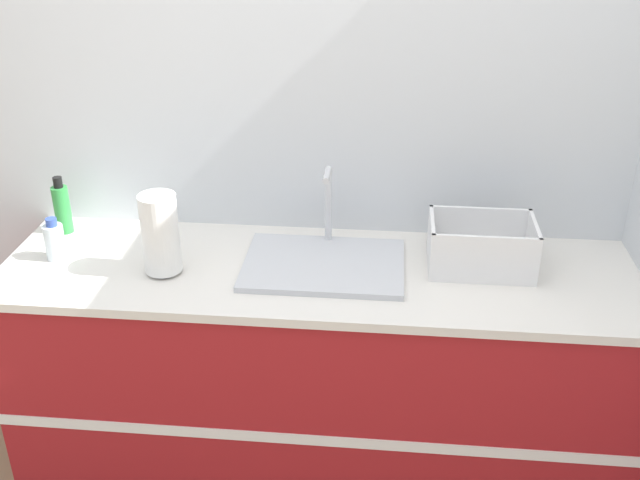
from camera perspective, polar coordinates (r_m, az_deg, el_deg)
wall_back at (r=2.59m, az=0.66°, el=9.42°), size 4.48×0.06×2.60m
counter_cabinet at (r=2.69m, az=-0.06°, el=-10.45°), size 2.10×0.63×0.89m
sink at (r=2.45m, az=0.30°, el=-1.65°), size 0.52×0.38×0.29m
paper_towel_roll at (r=2.42m, az=-12.06°, el=0.44°), size 0.12×0.12×0.27m
dish_rack at (r=2.48m, az=12.15°, el=-0.75°), size 0.34×0.23×0.17m
bottle_clear at (r=2.63m, az=-19.57°, el=-0.06°), size 0.07×0.07×0.15m
bottle_green at (r=2.80m, az=-19.05°, el=2.32°), size 0.06×0.06×0.21m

